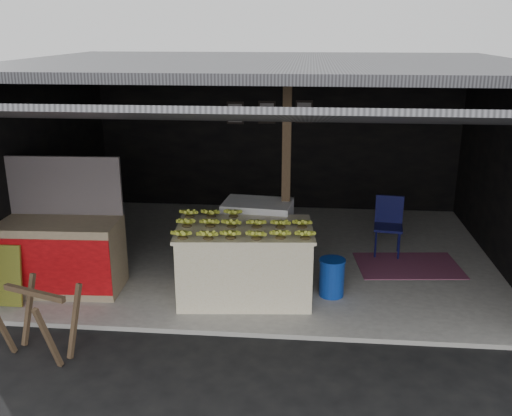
# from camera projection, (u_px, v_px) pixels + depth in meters

# --- Properties ---
(ground) EXTENTS (80.00, 80.00, 0.00)m
(ground) POSITION_uv_depth(u_px,v_px,m) (252.00, 338.00, 6.65)
(ground) COLOR black
(ground) RESTS_ON ground
(concrete_slab) EXTENTS (7.00, 5.00, 0.06)m
(concrete_slab) POSITION_uv_depth(u_px,v_px,m) (267.00, 254.00, 9.02)
(concrete_slab) COLOR gray
(concrete_slab) RESTS_ON ground
(shophouse) EXTENTS (7.40, 7.29, 3.02)m
(shophouse) POSITION_uv_depth(u_px,v_px,m) (270.00, 121.00, 8.69)
(shophouse) COLOR black
(shophouse) RESTS_ON ground
(banana_table) EXTENTS (1.83, 1.22, 0.96)m
(banana_table) POSITION_uv_depth(u_px,v_px,m) (245.00, 262.00, 7.41)
(banana_table) COLOR white
(banana_table) RESTS_ON concrete_slab
(banana_pile) EXTENTS (1.69, 1.10, 0.19)m
(banana_pile) POSITION_uv_depth(u_px,v_px,m) (244.00, 220.00, 7.23)
(banana_pile) COLOR yellow
(banana_pile) RESTS_ON banana_table
(white_crate) EXTENTS (1.01, 0.74, 1.05)m
(white_crate) POSITION_uv_depth(u_px,v_px,m) (258.00, 237.00, 8.18)
(white_crate) COLOR white
(white_crate) RESTS_ON concrete_slab
(neighbor_stall) EXTENTS (1.74, 0.84, 1.77)m
(neighbor_stall) POSITION_uv_depth(u_px,v_px,m) (56.00, 252.00, 7.61)
(neighbor_stall) COLOR #998466
(neighbor_stall) RESTS_ON concrete_slab
(green_signboard) EXTENTS (0.53, 0.17, 0.79)m
(green_signboard) POSITION_uv_depth(u_px,v_px,m) (1.00, 275.00, 7.22)
(green_signboard) COLOR black
(green_signboard) RESTS_ON concrete_slab
(sawhorse) EXTENTS (0.90, 0.89, 0.80)m
(sawhorse) POSITION_uv_depth(u_px,v_px,m) (37.00, 315.00, 6.12)
(sawhorse) COLOR brown
(sawhorse) RESTS_ON ground
(water_barrel) EXTENTS (0.33, 0.33, 0.48)m
(water_barrel) POSITION_uv_depth(u_px,v_px,m) (332.00, 278.00, 7.51)
(water_barrel) COLOR #0D3396
(water_barrel) RESTS_ON concrete_slab
(plastic_chair) EXTENTS (0.48, 0.48, 0.91)m
(plastic_chair) POSITION_uv_depth(u_px,v_px,m) (389.00, 220.00, 8.86)
(plastic_chair) COLOR #0A0B38
(plastic_chair) RESTS_ON concrete_slab
(magenta_rug) EXTENTS (1.59, 1.14, 0.01)m
(magenta_rug) POSITION_uv_depth(u_px,v_px,m) (408.00, 265.00, 8.51)
(magenta_rug) COLOR maroon
(magenta_rug) RESTS_ON concrete_slab
(picture_frames) EXTENTS (1.62, 0.04, 0.46)m
(picture_frames) POSITION_uv_depth(u_px,v_px,m) (269.00, 112.00, 10.73)
(picture_frames) COLOR black
(picture_frames) RESTS_ON shophouse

